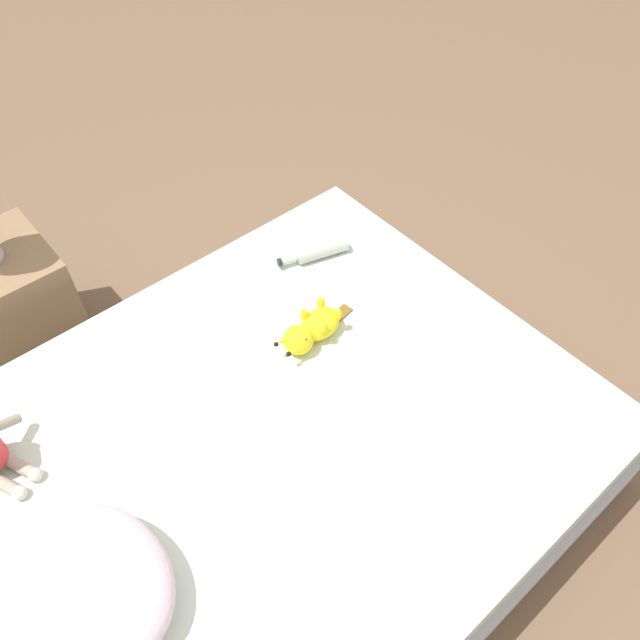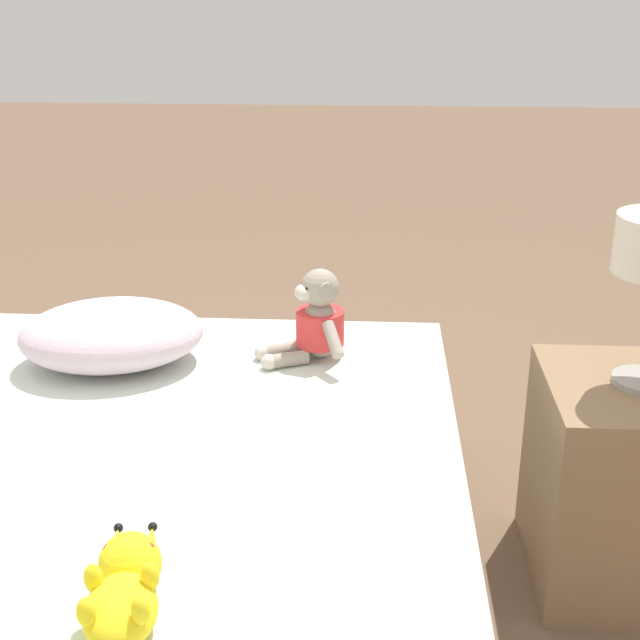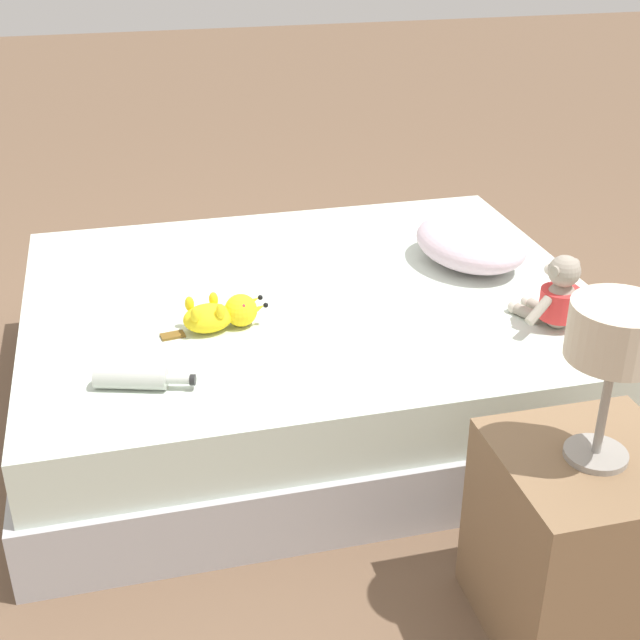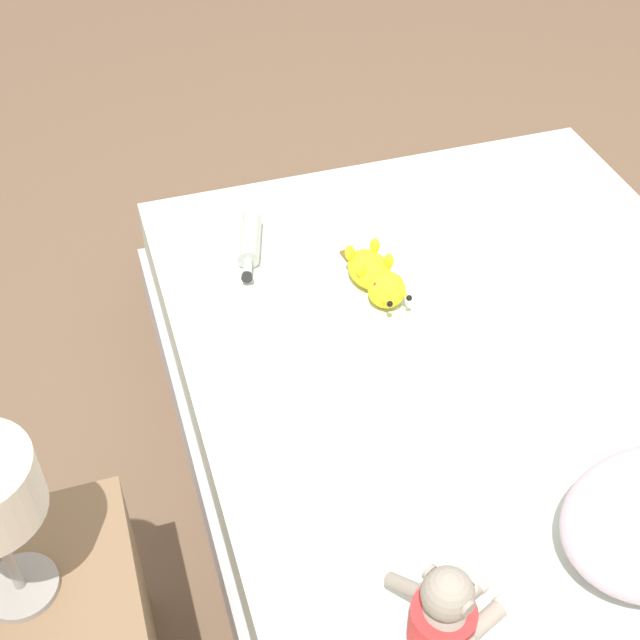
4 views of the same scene
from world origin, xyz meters
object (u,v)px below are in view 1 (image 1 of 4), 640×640
Objects in this scene: plush_yellow_creature at (311,330)px; glass_bottle at (319,250)px; bed at (274,464)px; pillow at (92,582)px; nightstand at (11,308)px.

plush_yellow_creature is 1.21× the size of glass_bottle.
bed is 0.79m from glass_bottle.
glass_bottle is at bearing -44.48° from plush_yellow_creature.
bed is 5.73× the size of plush_yellow_creature.
glass_bottle is (0.56, -1.19, -0.05)m from pillow.
glass_bottle is at bearing -64.89° from pillow.
bed is at bearing 120.84° from plush_yellow_creature.
bed is at bearing 128.44° from glass_bottle.
nightstand is (1.24, -0.23, -0.24)m from pillow.
nightstand reaches higher than glass_bottle.
plush_yellow_creature is at bearing 135.52° from glass_bottle.
nightstand is at bearing -10.33° from pillow.
pillow is at bearing 169.67° from nightstand.
glass_bottle is at bearing -51.56° from bed.
pillow is 1.54× the size of plush_yellow_creature.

